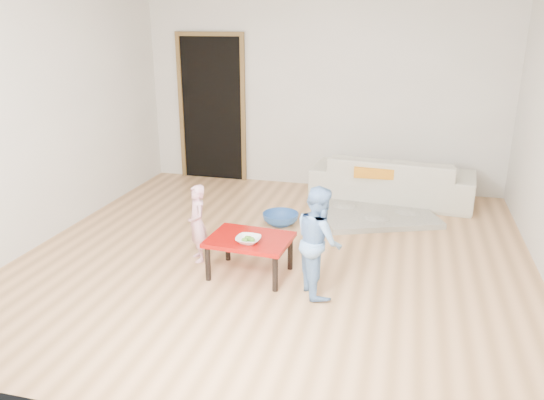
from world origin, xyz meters
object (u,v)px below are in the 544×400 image
at_px(basin, 281,219).
at_px(red_table, 250,256).
at_px(sofa, 392,178).
at_px(bowl, 248,240).
at_px(child_pink, 197,223).
at_px(child_blue, 319,241).

bearing_deg(basin, red_table, -88.55).
distance_m(sofa, bowl, 2.90).
distance_m(child_pink, basin, 1.32).
height_order(red_table, child_blue, child_blue).
bearing_deg(child_blue, red_table, 48.28).
bearing_deg(basin, bowl, -87.76).
height_order(sofa, red_table, sofa).
xyz_separation_m(red_table, child_pink, (-0.59, 0.18, 0.20)).
bearing_deg(bowl, child_blue, -4.67).
distance_m(child_pink, child_blue, 1.31).
distance_m(red_table, bowl, 0.24).
bearing_deg(sofa, bowl, 72.06).
height_order(child_blue, basin, child_blue).
height_order(bowl, basin, bowl).
height_order(child_pink, basin, child_pink).
bearing_deg(sofa, child_blue, 84.87).
xyz_separation_m(sofa, bowl, (-1.15, -2.66, 0.10)).
bearing_deg(child_blue, basin, -2.61).
bearing_deg(sofa, basin, 50.64).
height_order(bowl, child_pink, child_pink).
distance_m(red_table, basin, 1.34).
relative_size(sofa, bowl, 9.25).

